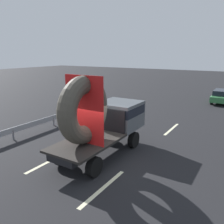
% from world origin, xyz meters
% --- Properties ---
extents(ground_plane, '(120.00, 120.00, 0.00)m').
position_xyz_m(ground_plane, '(0.00, 0.00, 0.00)').
color(ground_plane, black).
extents(flatbed_truck, '(2.02, 5.43, 3.88)m').
position_xyz_m(flatbed_truck, '(-0.06, 0.83, 1.80)').
color(flatbed_truck, black).
rests_on(flatbed_truck, ground_plane).
extents(distant_sedan, '(1.68, 3.92, 1.28)m').
position_xyz_m(distant_sedan, '(3.18, 16.56, 0.69)').
color(distant_sedan, black).
rests_on(distant_sedan, ground_plane).
extents(guardrail, '(0.10, 12.27, 0.71)m').
position_xyz_m(guardrail, '(-5.41, 4.28, 0.53)').
color(guardrail, gray).
rests_on(guardrail, ground_plane).
extents(lane_dash_left_near, '(0.16, 2.05, 0.01)m').
position_xyz_m(lane_dash_left_near, '(-1.68, -1.45, 0.00)').
color(lane_dash_left_near, beige).
rests_on(lane_dash_left_near, ground_plane).
extents(lane_dash_left_far, '(0.16, 2.72, 0.01)m').
position_xyz_m(lane_dash_left_far, '(-1.68, 6.87, 0.00)').
color(lane_dash_left_far, beige).
rests_on(lane_dash_left_far, ground_plane).
extents(lane_dash_right_near, '(0.16, 2.78, 0.01)m').
position_xyz_m(lane_dash_right_near, '(1.56, -1.61, 0.00)').
color(lane_dash_right_near, beige).
rests_on(lane_dash_right_near, ground_plane).
extents(lane_dash_right_far, '(0.16, 2.62, 0.01)m').
position_xyz_m(lane_dash_right_far, '(1.56, 6.16, 0.00)').
color(lane_dash_right_far, beige).
rests_on(lane_dash_right_far, ground_plane).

